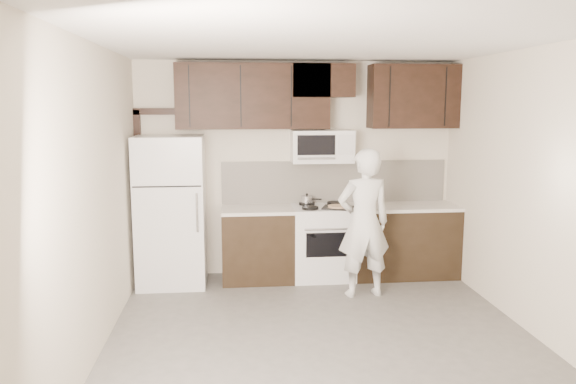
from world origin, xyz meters
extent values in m
plane|color=#565351|center=(0.00, 0.00, 0.00)|extent=(4.50, 4.50, 0.00)
plane|color=beige|center=(0.00, 2.25, 1.35)|extent=(4.00, 0.00, 4.00)
plane|color=white|center=(0.00, 0.00, 2.70)|extent=(4.50, 4.50, 0.00)
cube|color=black|center=(-0.52, 1.94, 0.43)|extent=(0.87, 0.62, 0.87)
cube|color=black|center=(1.34, 1.94, 0.43)|extent=(1.32, 0.62, 0.87)
cube|color=white|center=(-0.52, 1.94, 0.89)|extent=(0.87, 0.64, 0.04)
cube|color=white|center=(1.34, 1.94, 0.89)|extent=(1.32, 0.64, 0.04)
cube|color=white|center=(0.30, 1.94, 0.45)|extent=(0.76, 0.62, 0.89)
cube|color=white|center=(0.30, 1.94, 0.90)|extent=(0.76, 0.62, 0.02)
cube|color=black|center=(0.30, 1.63, 0.50)|extent=(0.50, 0.01, 0.30)
cylinder|color=silver|center=(0.30, 1.60, 0.70)|extent=(0.55, 0.02, 0.02)
cylinder|color=black|center=(0.12, 1.79, 0.93)|extent=(0.20, 0.20, 0.03)
cylinder|color=black|center=(0.48, 1.79, 0.93)|extent=(0.20, 0.20, 0.03)
cylinder|color=black|center=(0.12, 2.09, 0.93)|extent=(0.20, 0.20, 0.03)
cylinder|color=black|center=(0.48, 2.09, 0.93)|extent=(0.20, 0.20, 0.03)
cube|color=silver|center=(0.50, 2.24, 1.18)|extent=(2.90, 0.02, 0.54)
cube|color=black|center=(-0.55, 2.08, 2.26)|extent=(1.85, 0.35, 0.78)
cube|color=black|center=(1.45, 2.08, 2.26)|extent=(1.10, 0.35, 0.78)
cube|color=black|center=(0.30, 2.08, 2.45)|extent=(0.76, 0.35, 0.40)
cube|color=white|center=(0.30, 2.06, 1.65)|extent=(0.76, 0.38, 0.40)
cube|color=black|center=(0.20, 1.86, 1.68)|extent=(0.46, 0.01, 0.24)
cube|color=silver|center=(0.56, 1.86, 1.68)|extent=(0.18, 0.01, 0.24)
cylinder|color=silver|center=(0.20, 1.84, 1.52)|extent=(0.46, 0.02, 0.02)
cube|color=white|center=(-1.55, 1.89, 0.90)|extent=(0.80, 0.72, 1.80)
cube|color=black|center=(-1.55, 1.53, 1.25)|extent=(0.77, 0.01, 0.02)
cylinder|color=silver|center=(-1.22, 1.50, 0.95)|extent=(0.03, 0.03, 0.45)
cube|color=black|center=(-1.96, 2.21, 1.05)|extent=(0.08, 0.08, 2.10)
cube|color=black|center=(-1.75, 2.21, 2.08)|extent=(0.50, 0.08, 0.08)
cylinder|color=silver|center=(0.12, 2.09, 0.97)|extent=(0.15, 0.15, 0.12)
sphere|color=black|center=(0.12, 2.09, 1.04)|extent=(0.03, 0.03, 0.03)
cylinder|color=black|center=(0.23, 2.05, 0.99)|extent=(0.14, 0.06, 0.02)
cube|color=black|center=(0.46, 1.79, 0.92)|extent=(0.43, 0.38, 0.02)
cylinder|color=beige|center=(0.46, 1.79, 0.94)|extent=(0.31, 0.31, 0.02)
imported|color=white|center=(0.65, 1.24, 0.85)|extent=(0.66, 0.48, 1.69)
camera|label=1|loc=(-0.82, -4.83, 2.18)|focal=35.00mm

